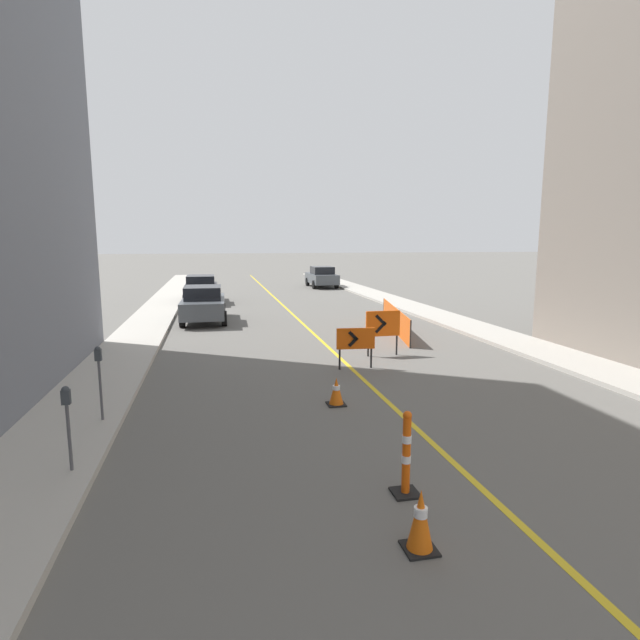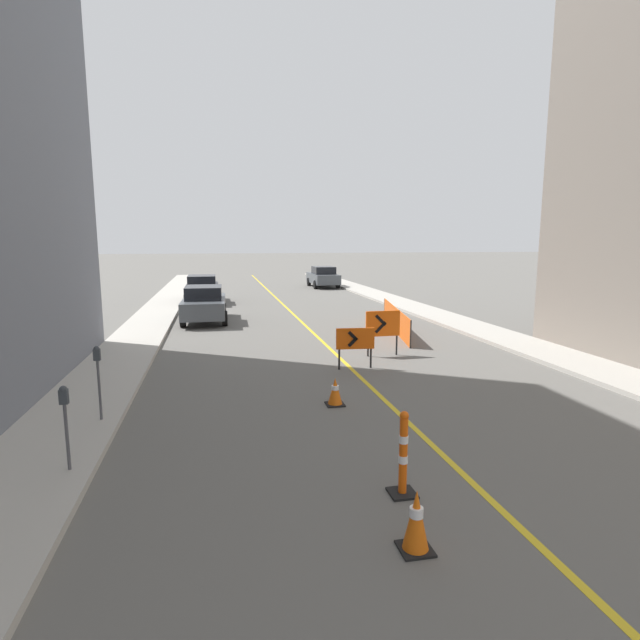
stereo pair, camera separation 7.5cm
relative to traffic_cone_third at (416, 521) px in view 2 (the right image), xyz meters
The scene contains 14 objects.
lane_stripe 16.58m from the traffic_cone_third, 84.94° to the left, with size 0.12×61.02×0.01m.
sidewalk_left 17.27m from the traffic_cone_third, 107.02° to the left, with size 1.93×61.02×0.13m.
sidewalk_right 18.34m from the traffic_cone_third, 64.21° to the left, with size 1.93×61.02×0.13m.
traffic_cone_third is the anchor object (origin of this frame).
traffic_cone_fourth 5.24m from the traffic_cone_third, 86.79° to the left, with size 0.40×0.40×0.61m.
delineator_post_rear 1.30m from the traffic_cone_third, 75.66° to the left, with size 0.37×0.37×1.23m.
arrow_barricade_primary 8.32m from the traffic_cone_third, 79.12° to the left, with size 1.08×0.15×1.16m.
arrow_barricade_secondary 9.96m from the traffic_cone_third, 73.42° to the left, with size 1.10×0.10×1.41m.
safety_mesh_fence 14.21m from the traffic_cone_third, 70.67° to the left, with size 1.26×6.19×0.95m.
parked_car_curb_near 17.64m from the traffic_cone_third, 98.89° to the left, with size 1.95×4.34×1.59m.
parked_car_curb_mid 24.57m from the traffic_cone_third, 96.97° to the left, with size 1.93×4.31×1.59m.
parked_car_curb_far 32.98m from the traffic_cone_third, 79.76° to the left, with size 1.94×4.32×1.59m.
parking_meter_near_curb 5.28m from the traffic_cone_third, 148.06° to the left, with size 0.12×0.11×1.31m.
parking_meter_far_curb 6.70m from the traffic_cone_third, 131.85° to the left, with size 0.12×0.11×1.45m.
Camera 2 is at (-3.63, 9.03, 3.56)m, focal length 28.00 mm.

